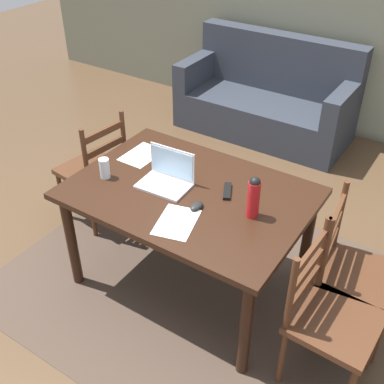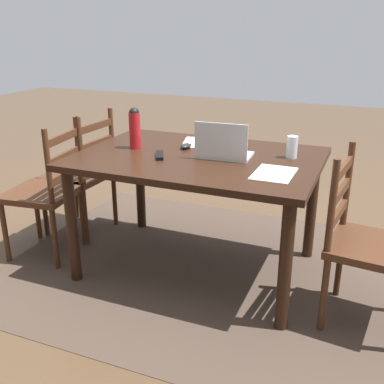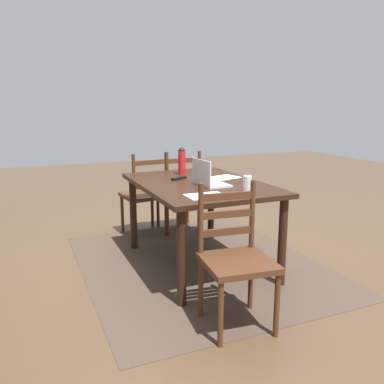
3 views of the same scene
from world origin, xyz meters
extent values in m
plane|color=brown|center=(0.00, 0.00, 0.00)|extent=(14.00, 14.00, 0.00)
cube|color=#47382D|center=(0.00, 0.00, 0.00)|extent=(2.45, 2.08, 0.01)
cube|color=black|center=(0.00, 0.00, 0.76)|extent=(1.48, 1.04, 0.04)
cylinder|color=black|center=(-0.66, -0.44, 0.37)|extent=(0.07, 0.07, 0.74)
cylinder|color=black|center=(0.66, -0.44, 0.37)|extent=(0.07, 0.07, 0.74)
cylinder|color=black|center=(-0.66, 0.44, 0.37)|extent=(0.07, 0.07, 0.74)
cylinder|color=black|center=(0.66, 0.44, 0.37)|extent=(0.07, 0.07, 0.74)
cube|color=#4C2B19|center=(-1.07, 0.21, 0.45)|extent=(0.49, 0.49, 0.04)
cylinder|color=#4C2B19|center=(-0.90, 0.00, 0.21)|extent=(0.04, 0.04, 0.43)
cylinder|color=#4C2B19|center=(-0.86, 0.38, 0.21)|extent=(0.04, 0.04, 0.43)
cylinder|color=#4C2B19|center=(-0.89, 0.00, 0.70)|extent=(0.04, 0.04, 0.50)
cylinder|color=#4C2B19|center=(-0.85, 0.37, 0.70)|extent=(0.04, 0.04, 0.50)
cube|color=#4C2B19|center=(-0.87, 0.19, 0.60)|extent=(0.06, 0.36, 0.05)
cube|color=#4C2B19|center=(-0.87, 0.19, 0.72)|extent=(0.06, 0.36, 0.05)
cube|color=#4C2B19|center=(-0.87, 0.19, 0.85)|extent=(0.06, 0.36, 0.05)
cube|color=#4C2B19|center=(1.07, -0.21, 0.45)|extent=(0.46, 0.46, 0.04)
cylinder|color=#4C2B19|center=(1.27, -0.03, 0.21)|extent=(0.04, 0.04, 0.43)
cylinder|color=#4C2B19|center=(1.25, -0.41, 0.21)|extent=(0.04, 0.04, 0.43)
cylinder|color=#4C2B19|center=(0.89, -0.01, 0.21)|extent=(0.04, 0.04, 0.43)
cylinder|color=#4C2B19|center=(0.87, -0.39, 0.21)|extent=(0.04, 0.04, 0.43)
cylinder|color=#4C2B19|center=(0.88, -0.01, 0.70)|extent=(0.04, 0.04, 0.50)
cylinder|color=#4C2B19|center=(0.86, -0.39, 0.70)|extent=(0.04, 0.04, 0.50)
cube|color=#4C2B19|center=(0.87, -0.20, 0.60)|extent=(0.04, 0.36, 0.05)
cube|color=#4C2B19|center=(0.87, -0.20, 0.72)|extent=(0.04, 0.36, 0.05)
cube|color=#4C2B19|center=(0.87, -0.20, 0.85)|extent=(0.04, 0.36, 0.05)
cube|color=#4C2B19|center=(1.07, 0.21, 0.45)|extent=(0.49, 0.49, 0.04)
cylinder|color=#4C2B19|center=(1.23, 0.42, 0.21)|extent=(0.04, 0.04, 0.43)
cylinder|color=#4C2B19|center=(1.28, 0.04, 0.21)|extent=(0.04, 0.04, 0.43)
cylinder|color=#4C2B19|center=(0.86, 0.37, 0.21)|extent=(0.04, 0.04, 0.43)
cylinder|color=#4C2B19|center=(0.90, 0.00, 0.21)|extent=(0.04, 0.04, 0.43)
cylinder|color=#4C2B19|center=(0.85, 0.37, 0.70)|extent=(0.04, 0.04, 0.50)
cylinder|color=#4C2B19|center=(0.89, -0.01, 0.70)|extent=(0.04, 0.04, 0.50)
cube|color=#4C2B19|center=(0.87, 0.18, 0.60)|extent=(0.07, 0.36, 0.05)
cube|color=#4C2B19|center=(0.87, 0.18, 0.72)|extent=(0.07, 0.36, 0.05)
cube|color=#4C2B19|center=(0.87, 0.18, 0.85)|extent=(0.07, 0.36, 0.05)
cube|color=silver|center=(-0.16, -0.05, 0.78)|extent=(0.33, 0.24, 0.02)
cube|color=silver|center=(-0.16, 0.06, 0.90)|extent=(0.32, 0.03, 0.21)
cube|color=#A5CCEA|center=(-0.16, 0.05, 0.90)|extent=(0.30, 0.02, 0.19)
cylinder|color=red|center=(0.44, -0.01, 0.89)|extent=(0.07, 0.07, 0.23)
sphere|color=black|center=(0.44, -0.01, 1.01)|extent=(0.07, 0.07, 0.07)
cylinder|color=silver|center=(-0.54, -0.17, 0.84)|extent=(0.07, 0.07, 0.13)
ellipsoid|color=black|center=(0.14, -0.13, 0.79)|extent=(0.07, 0.11, 0.03)
cube|color=black|center=(0.21, 0.12, 0.79)|extent=(0.12, 0.17, 0.02)
cube|color=white|center=(-0.52, 0.18, 0.78)|extent=(0.21, 0.30, 0.00)
cube|color=white|center=(0.11, -0.30, 0.78)|extent=(0.28, 0.34, 0.00)
camera|label=1|loc=(1.35, -2.02, 2.49)|focal=44.71mm
camera|label=2|loc=(-1.00, 2.54, 1.55)|focal=42.98mm
camera|label=3|loc=(-3.20, 1.45, 1.46)|focal=37.57mm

